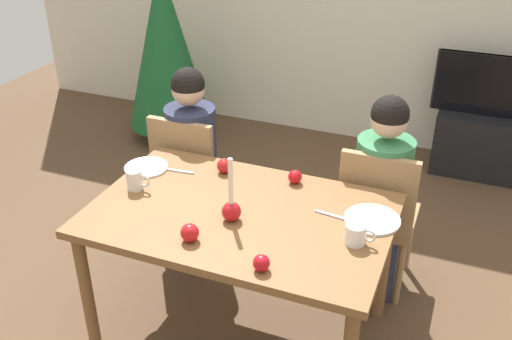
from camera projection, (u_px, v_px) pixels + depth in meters
The scene contains 20 objects.
ground_plane at pixel (242, 331), 3.08m from camera, with size 7.68×7.68×0.00m, color brown.
dining_table at pixel (240, 226), 2.75m from camera, with size 1.40×0.90×0.75m.
chair_left at pixel (191, 174), 3.51m from camera, with size 0.40×0.40×0.90m.
chair_right at pixel (377, 212), 3.15m from camera, with size 0.40×0.40×0.90m.
person_left_child at pixel (193, 163), 3.51m from camera, with size 0.30×0.30×1.17m.
person_right_child at pixel (380, 200), 3.14m from camera, with size 0.30×0.30×1.17m.
tv_stand at pixel (477, 143), 4.50m from camera, with size 0.64×0.40×0.48m, color black.
tv at pixel (489, 85), 4.27m from camera, with size 0.79×0.05×0.46m.
christmas_tree at pixel (165, 46), 4.77m from camera, with size 0.70×0.70×1.57m.
candle_centerpiece at pixel (231, 208), 2.62m from camera, with size 0.09×0.09×0.32m.
plate_left at pixel (146, 167), 3.08m from camera, with size 0.23×0.23×0.01m, color white.
plate_right at pixel (372, 219), 2.65m from camera, with size 0.26×0.26×0.01m, color silver.
mug_left at pixel (135, 180), 2.87m from camera, with size 0.13×0.08×0.10m.
mug_right at pixel (356, 234), 2.48m from camera, with size 0.13×0.09×0.09m.
fork_left at pixel (178, 171), 3.05m from camera, with size 0.18×0.01×0.01m, color silver.
fork_right at pixel (333, 216), 2.68m from camera, with size 0.18×0.01×0.01m, color silver.
apple_near_candle at pixel (224, 166), 3.03m from camera, with size 0.08×0.08×0.08m, color red.
apple_by_left_plate at pixel (190, 233), 2.50m from camera, with size 0.08×0.08×0.08m, color red.
apple_by_right_mug at pixel (295, 177), 2.93m from camera, with size 0.07×0.07×0.07m, color red.
apple_far_edge at pixel (261, 263), 2.32m from camera, with size 0.07×0.07×0.07m, color red.
Camera 1 is at (0.92, -2.09, 2.24)m, focal length 40.81 mm.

